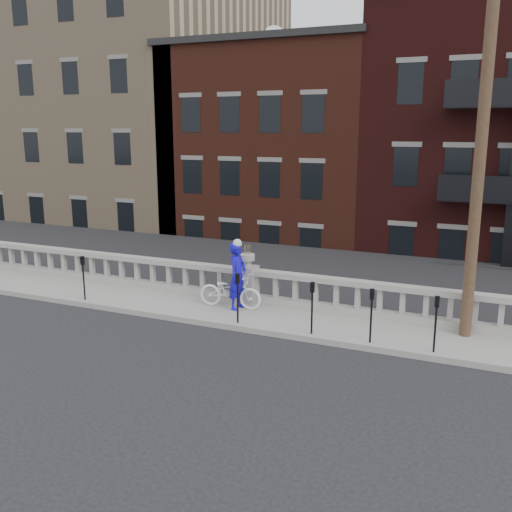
{
  "coord_description": "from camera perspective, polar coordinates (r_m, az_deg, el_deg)",
  "views": [
    {
      "loc": [
        6.82,
        -10.98,
        5.31
      ],
      "look_at": [
        0.61,
        3.2,
        1.78
      ],
      "focal_mm": 40.0,
      "sensor_mm": 36.0,
      "label": 1
    }
  ],
  "objects": [
    {
      "name": "bicycle",
      "position": [
        16.58,
        -2.59,
        -3.5
      ],
      "size": [
        1.93,
        0.81,
        0.99
      ],
      "primitive_type": "imported",
      "rotation": [
        0.0,
        0.0,
        1.65
      ],
      "color": "white",
      "rests_on": "sidewalk"
    },
    {
      "name": "parking_meter_a",
      "position": [
        17.94,
        -16.89,
        -1.63
      ],
      "size": [
        0.1,
        0.09,
        1.36
      ],
      "color": "black",
      "rests_on": "sidewalk"
    },
    {
      "name": "ground",
      "position": [
        13.97,
        -7.68,
        -9.6
      ],
      "size": [
        120.0,
        120.0,
        0.0
      ],
      "primitive_type": "plane",
      "color": "black",
      "rests_on": "ground"
    },
    {
      "name": "parking_meter_b",
      "position": [
        15.18,
        -1.85,
        -3.66
      ],
      "size": [
        0.1,
        0.09,
        1.36
      ],
      "color": "black",
      "rests_on": "sidewalk"
    },
    {
      "name": "lower_level",
      "position": [
        34.7,
        13.33,
        8.08
      ],
      "size": [
        80.0,
        44.0,
        20.8
      ],
      "color": "#605E59",
      "rests_on": "ground"
    },
    {
      "name": "parking_meter_e",
      "position": [
        13.87,
        17.56,
        -5.89
      ],
      "size": [
        0.1,
        0.09,
        1.36
      ],
      "color": "black",
      "rests_on": "sidewalk"
    },
    {
      "name": "utility_pole",
      "position": [
        14.59,
        21.7,
        11.68
      ],
      "size": [
        1.6,
        0.28,
        10.0
      ],
      "color": "#422D1E",
      "rests_on": "sidewalk"
    },
    {
      "name": "sidewalk",
      "position": [
        16.41,
        -2.23,
        -5.76
      ],
      "size": [
        32.0,
        2.2,
        0.15
      ],
      "primitive_type": "cube",
      "color": "gray",
      "rests_on": "ground"
    },
    {
      "name": "parking_meter_d",
      "position": [
        14.08,
        11.47,
        -5.25
      ],
      "size": [
        0.1,
        0.09,
        1.36
      ],
      "color": "black",
      "rests_on": "sidewalk"
    },
    {
      "name": "balustrade",
      "position": [
        17.06,
        -0.86,
        -3.03
      ],
      "size": [
        28.0,
        0.34,
        1.03
      ],
      "color": "gray",
      "rests_on": "sidewalk"
    },
    {
      "name": "cyclist",
      "position": [
        16.32,
        -1.86,
        -2.02
      ],
      "size": [
        0.5,
        0.73,
        1.94
      ],
      "primitive_type": "imported",
      "rotation": [
        0.0,
        0.0,
        1.52
      ],
      "color": "#140CB7",
      "rests_on": "sidewalk"
    },
    {
      "name": "planter_pedestal",
      "position": [
        17.01,
        -0.86,
        -2.41
      ],
      "size": [
        0.55,
        0.55,
        1.76
      ],
      "color": "gray",
      "rests_on": "sidewalk"
    },
    {
      "name": "parking_meter_c",
      "position": [
        14.44,
        5.64,
        -4.59
      ],
      "size": [
        0.1,
        0.09,
        1.36
      ],
      "color": "black",
      "rests_on": "sidewalk"
    }
  ]
}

